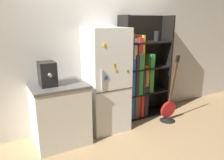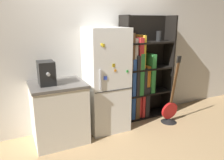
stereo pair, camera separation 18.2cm
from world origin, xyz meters
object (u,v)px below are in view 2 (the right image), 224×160
at_px(espresso_machine, 46,73).
at_px(guitar, 170,113).
at_px(refrigerator, 106,80).
at_px(bookshelf, 140,76).

relative_size(espresso_machine, guitar, 0.27).
distance_m(refrigerator, guitar, 1.32).
relative_size(bookshelf, guitar, 1.52).
bearing_deg(refrigerator, espresso_machine, -176.27).
height_order(refrigerator, bookshelf, bookshelf).
xyz_separation_m(bookshelf, espresso_machine, (-1.67, -0.20, 0.27)).
bearing_deg(refrigerator, bookshelf, 10.77).
bearing_deg(refrigerator, guitar, -15.70).
bearing_deg(guitar, bookshelf, 129.24).
bearing_deg(bookshelf, refrigerator, -169.23).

